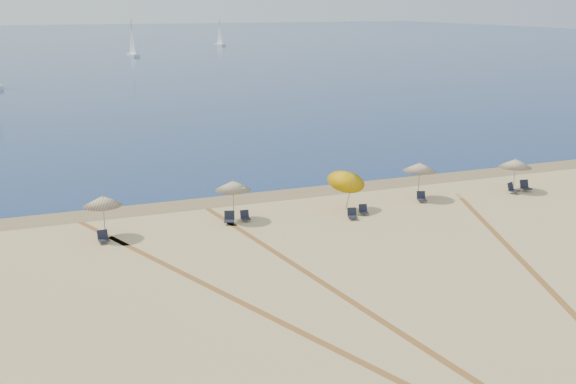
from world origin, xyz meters
name	(u,v)px	position (x,y,z in m)	size (l,w,h in m)	color
ground	(493,371)	(0.00, 0.00, 0.00)	(160.00, 160.00, 0.00)	tan
ocean	(68,42)	(0.00, 225.00, 0.01)	(500.00, 500.00, 0.00)	#0C2151
wet_sand	(267,196)	(0.00, 24.00, 0.00)	(500.00, 500.00, 0.00)	olive
umbrella_1	(103,201)	(-11.07, 19.47, 2.06)	(2.10, 2.10, 2.40)	gray
umbrella_2	(233,185)	(-3.53, 19.87, 2.10)	(2.12, 2.12, 2.44)	gray
umbrella_3	(347,178)	(3.59, 19.19, 2.04)	(2.35, 2.38, 2.77)	gray
umbrella_4	(420,167)	(9.22, 19.85, 2.11)	(2.18, 2.18, 2.46)	gray
umbrella_5	(516,163)	(16.40, 19.15, 1.91)	(2.19, 2.19, 2.26)	gray
chair_2	(103,237)	(-11.28, 18.51, 0.29)	(0.60, 0.69, 0.67)	black
chair_3	(229,218)	(-4.00, 19.20, 0.32)	(0.79, 0.85, 0.72)	black
chair_4	(245,216)	(-2.99, 19.33, 0.28)	(0.55, 0.64, 0.63)	black
chair_5	(352,214)	(3.11, 17.38, 0.29)	(0.69, 0.76, 0.65)	black
chair_6	(363,210)	(4.14, 17.92, 0.27)	(0.63, 0.70, 0.62)	black
chair_7	(421,197)	(8.94, 19.00, 0.30)	(0.72, 0.78, 0.67)	black
chair_8	(512,189)	(15.81, 18.53, 0.31)	(0.80, 0.86, 0.72)	black
chair_9	(525,186)	(17.03, 18.71, 0.33)	(0.70, 0.79, 0.74)	black
sailboat_0	(220,38)	(42.07, 186.66, 2.37)	(2.18, 5.41, 7.84)	white
sailboat_1	(132,45)	(10.56, 152.33, 2.64)	(2.43, 6.03, 8.73)	white
tire_tracks	(344,276)	(-1.14, 9.63, 0.00)	(51.86, 43.35, 0.00)	tan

